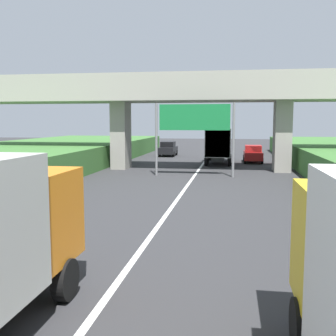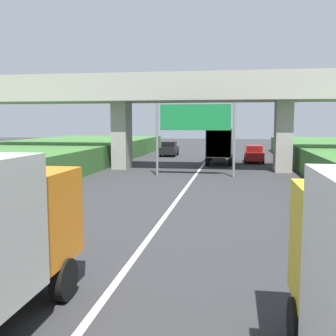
{
  "view_description": "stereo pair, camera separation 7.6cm",
  "coord_description": "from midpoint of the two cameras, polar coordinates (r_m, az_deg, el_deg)",
  "views": [
    {
      "loc": [
        2.82,
        2.5,
        4.03
      ],
      "look_at": [
        0.0,
        20.03,
        2.0
      ],
      "focal_mm": 43.24,
      "sensor_mm": 36.0,
      "label": 1
    },
    {
      "loc": [
        2.89,
        2.51,
        4.03
      ],
      "look_at": [
        0.0,
        20.03,
        2.0
      ],
      "focal_mm": 43.24,
      "sensor_mm": 36.0,
      "label": 2
    }
  ],
  "objects": [
    {
      "name": "truck_green",
      "position": [
        39.53,
        7.13,
        3.43
      ],
      "size": [
        2.44,
        7.3,
        3.44
      ],
      "color": "black",
      "rests_on": "ground"
    },
    {
      "name": "car_red",
      "position": [
        41.09,
        11.84,
        1.95
      ],
      "size": [
        1.86,
        4.1,
        1.72
      ],
      "color": "red",
      "rests_on": "ground"
    },
    {
      "name": "car_black",
      "position": [
        47.9,
        -0.03,
        2.72
      ],
      "size": [
        1.86,
        4.1,
        1.72
      ],
      "color": "black",
      "rests_on": "ground"
    },
    {
      "name": "construction_barrel_3",
      "position": [
        21.04,
        -18.06,
        -3.57
      ],
      "size": [
        0.57,
        0.57,
        0.9
      ],
      "color": "orange",
      "rests_on": "ground"
    },
    {
      "name": "overpass_bridge",
      "position": [
        34.08,
        4.38,
        9.8
      ],
      "size": [
        40.0,
        4.8,
        7.92
      ],
      "color": "#9E998E",
      "rests_on": "ground"
    },
    {
      "name": "lane_centre_stripe",
      "position": [
        27.08,
        2.98,
        -2.04
      ],
      "size": [
        0.2,
        98.26,
        0.01
      ],
      "primitive_type": "cube",
      "color": "white",
      "rests_on": "ground"
    },
    {
      "name": "overhead_highway_sign",
      "position": [
        29.89,
        3.68,
        6.46
      ],
      "size": [
        5.88,
        0.18,
        5.42
      ],
      "color": "slate",
      "rests_on": "ground"
    }
  ]
}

